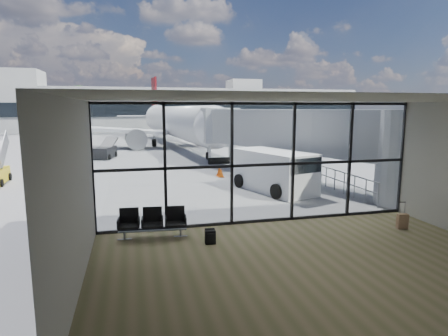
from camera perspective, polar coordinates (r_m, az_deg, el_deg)
name	(u,v)px	position (r m, az deg, el deg)	size (l,w,h in m)	color
ground	(166,139)	(53.32, -8.85, 4.38)	(220.00, 220.00, 0.00)	slate
lounge_shell	(330,175)	(9.53, 15.82, -1.02)	(12.02, 8.01, 4.51)	#696642
glass_curtain_wall	(263,164)	(13.91, 5.96, 0.68)	(12.10, 0.12, 4.50)	white
jet_bridge	(301,135)	(22.24, 11.71, 5.01)	(8.00, 16.50, 4.33)	#96989A
apron_railing	(344,180)	(19.72, 17.84, -1.73)	(0.06, 5.46, 1.11)	gray
far_terminal	(152,109)	(75.02, -10.92, 8.87)	(80.00, 12.20, 11.00)	#A6A6A2
tree_3	(17,107)	(87.82, -28.96, 8.19)	(4.95, 4.95, 7.12)	#382619
tree_4	(49,104)	(86.49, -25.11, 8.88)	(5.61, 5.61, 8.07)	#382619
tree_5	(80,101)	(85.58, -21.15, 9.55)	(6.27, 6.27, 9.03)	#382619
seating_row	(152,221)	(12.82, -10.84, -7.93)	(2.24, 0.79, 0.99)	gray
backpack	(210,237)	(12.06, -2.10, -10.44)	(0.34, 0.31, 0.49)	black
suitcase	(402,221)	(14.89, 25.55, -7.31)	(0.40, 0.32, 0.97)	#8C6B4E
airliner	(175,122)	(44.17, -7.49, 6.99)	(29.84, 34.65, 8.93)	white
service_van	(275,171)	(19.58, 7.73, -0.40)	(3.47, 5.20, 2.08)	white
belt_loader	(105,152)	(33.99, -17.65, 2.40)	(2.13, 3.84, 1.68)	black
traffic_cone_a	(221,173)	(23.46, -0.48, -0.74)	(0.39, 0.39, 0.56)	#FF620D
traffic_cone_b	(219,171)	(23.92, -0.74, -0.53)	(0.41, 0.41, 0.58)	#DD560B
traffic_cone_c	(261,161)	(29.13, 5.66, 1.12)	(0.38, 0.38, 0.54)	orange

